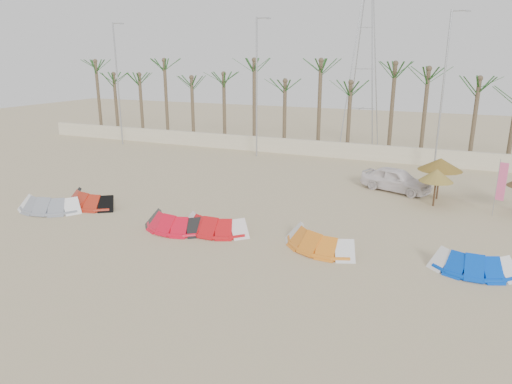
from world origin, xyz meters
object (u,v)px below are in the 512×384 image
at_px(kite_red_left, 93,198).
at_px(kite_blue, 474,261).
at_px(kite_orange, 320,238).
at_px(kite_red_right, 217,222).
at_px(car, 396,180).
at_px(kite_grey, 53,202).
at_px(kite_red_mid, 176,220).
at_px(parasol_left, 440,164).
at_px(parasol_mid, 437,175).

bearing_deg(kite_red_left, kite_blue, -1.91).
bearing_deg(kite_orange, kite_blue, 0.99).
xyz_separation_m(kite_red_right, kite_blue, (11.10, 0.18, -0.00)).
bearing_deg(car, kite_blue, -137.84).
relative_size(kite_grey, kite_red_mid, 1.10).
bearing_deg(kite_red_right, parasol_left, 45.88).
relative_size(kite_orange, parasol_mid, 1.85).
bearing_deg(car, parasol_left, -87.02).
bearing_deg(parasol_mid, kite_blue, -77.06).
xyz_separation_m(kite_orange, parasol_left, (4.33, 9.59, 1.65)).
height_order(kite_red_left, kite_blue, same).
bearing_deg(kite_orange, kite_red_mid, -175.22).
distance_m(kite_grey, kite_red_left, 2.07).
xyz_separation_m(kite_red_left, parasol_left, (17.65, 8.84, 1.65)).
bearing_deg(kite_red_right, kite_grey, -175.64).
relative_size(kite_red_right, kite_orange, 0.87).
bearing_deg(parasol_left, kite_red_right, -134.12).
height_order(kite_red_left, kite_orange, same).
bearing_deg(kite_red_mid, car, 50.95).
distance_m(kite_red_mid, kite_red_right, 1.99).
xyz_separation_m(kite_grey, kite_blue, (20.73, 0.91, -0.00)).
bearing_deg(car, kite_red_left, 142.29).
bearing_deg(parasol_mid, kite_orange, -117.54).
distance_m(kite_blue, parasol_left, 9.79).
bearing_deg(kite_red_left, kite_orange, -3.23).
height_order(kite_red_left, parasol_left, parasol_left).
xyz_separation_m(kite_grey, parasol_left, (19.00, 10.40, 1.65)).
height_order(kite_red_left, kite_red_right, same).
bearing_deg(kite_blue, parasol_mid, 102.94).
xyz_separation_m(kite_red_mid, parasol_left, (11.30, 10.18, 1.65)).
bearing_deg(car, kite_red_mid, 161.01).
xyz_separation_m(kite_red_left, kite_orange, (13.32, -0.75, -0.00)).
distance_m(kite_red_right, parasol_left, 13.57).
height_order(kite_red_mid, kite_blue, same).
height_order(kite_orange, car, car).
bearing_deg(kite_blue, car, 112.10).
relative_size(kite_red_right, parasol_left, 1.37).
height_order(kite_orange, parasol_mid, parasol_mid).
bearing_deg(kite_blue, kite_orange, -179.01).
relative_size(kite_blue, car, 0.72).
distance_m(kite_grey, parasol_left, 21.73).
distance_m(kite_grey, car, 19.97).
bearing_deg(kite_red_right, kite_orange, 0.85).
height_order(kite_orange, kite_blue, same).
xyz_separation_m(kite_red_left, car, (15.21, 9.59, 0.31)).
xyz_separation_m(kite_red_right, kite_orange, (5.05, 0.07, 0.00)).
relative_size(kite_orange, parasol_left, 1.58).
relative_size(kite_red_mid, kite_blue, 1.10).
relative_size(kite_red_left, parasol_mid, 1.77).
height_order(kite_red_right, kite_blue, same).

